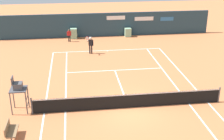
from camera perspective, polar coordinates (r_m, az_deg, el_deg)
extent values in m
plane|color=#C67042|center=(19.56, 3.16, -7.06)|extent=(80.00, 80.00, 0.00)
cube|color=white|center=(30.20, -0.87, 3.69)|extent=(10.60, 0.10, 0.01)
cube|color=white|center=(19.38, -12.59, -7.89)|extent=(0.10, 23.40, 0.01)
cube|color=white|center=(19.29, -8.71, -7.73)|extent=(0.10, 23.40, 0.01)
cube|color=white|center=(20.61, 14.23, -6.14)|extent=(0.10, 23.40, 0.01)
cube|color=white|center=(21.10, 17.53, -5.82)|extent=(0.10, 23.40, 0.01)
cube|color=white|center=(25.26, 0.53, -0.05)|extent=(8.00, 0.10, 0.01)
cube|color=white|center=(22.36, 1.67, -3.11)|extent=(0.10, 6.40, 0.01)
cube|color=white|center=(30.06, -0.84, 3.61)|extent=(0.10, 0.24, 0.01)
cylinder|color=#4C4C51|center=(19.21, -14.81, -6.58)|extent=(0.10, 0.10, 1.07)
cylinder|color=#4C4C51|center=(21.17, 19.42, -4.37)|extent=(0.10, 0.10, 1.07)
cube|color=black|center=(19.33, 3.19, -5.83)|extent=(12.00, 0.03, 0.95)
cube|color=white|center=(19.13, 3.22, -4.65)|extent=(12.00, 0.04, 0.06)
cube|color=#233D4C|center=(34.91, -1.91, 8.48)|extent=(25.00, 0.24, 2.67)
cube|color=#2D6BA8|center=(36.17, 10.27, 9.41)|extent=(1.55, 0.02, 0.44)
cube|color=white|center=(35.43, 6.03, 9.55)|extent=(2.19, 0.02, 0.44)
cube|color=white|center=(34.78, 0.73, 9.76)|extent=(2.11, 0.02, 0.44)
cube|color=#8CB793|center=(34.41, -7.20, 6.81)|extent=(0.71, 0.70, 1.14)
cube|color=#8CB793|center=(34.98, 2.98, 7.06)|extent=(0.70, 0.70, 0.97)
cylinder|color=#47474C|center=(20.00, -15.45, -4.83)|extent=(0.07, 0.07, 1.46)
cylinder|color=#47474C|center=(19.21, -15.77, -6.03)|extent=(0.07, 0.07, 1.46)
cylinder|color=#47474C|center=(20.16, -17.99, -4.92)|extent=(0.07, 0.07, 1.46)
cylinder|color=#47474C|center=(19.37, -18.41, -6.11)|extent=(0.07, 0.07, 1.46)
cylinder|color=#47474C|center=(19.73, -15.52, -6.17)|extent=(0.04, 0.81, 0.04)
cylinder|color=#47474C|center=(19.54, -15.65, -5.04)|extent=(0.04, 0.81, 0.04)
cube|color=#47474C|center=(19.35, -17.15, -3.46)|extent=(1.00, 1.00, 0.06)
cube|color=#4C4C51|center=(19.26, -17.23, -2.84)|extent=(0.52, 0.56, 0.40)
cube|color=#4C4C51|center=(19.16, -18.20, -1.86)|extent=(0.06, 0.56, 0.45)
cylinder|color=#38383D|center=(17.89, -17.72, -10.49)|extent=(0.06, 0.06, 0.38)
cube|color=olive|center=(17.31, -18.10, -10.83)|extent=(0.48, 1.28, 0.08)
cube|color=olive|center=(17.23, -19.09, -10.13)|extent=(0.06, 1.28, 0.42)
cylinder|color=black|center=(29.21, -3.83, 3.85)|extent=(0.13, 0.13, 0.82)
cylinder|color=black|center=(29.24, -4.19, 3.85)|extent=(0.13, 0.13, 0.82)
cube|color=black|center=(29.02, -4.04, 5.16)|extent=(0.40, 0.27, 0.58)
sphere|color=beige|center=(28.90, -4.07, 5.92)|extent=(0.23, 0.23, 0.23)
cylinder|color=white|center=(28.88, -4.07, 6.08)|extent=(0.21, 0.21, 0.06)
cylinder|color=black|center=(29.00, -3.59, 5.08)|extent=(0.09, 0.09, 0.55)
cylinder|color=beige|center=(28.71, -4.58, 5.46)|extent=(0.19, 0.56, 0.09)
cylinder|color=black|center=(28.42, -4.66, 5.51)|extent=(0.03, 0.03, 0.22)
torus|color=#DB3838|center=(28.35, -4.68, 6.00)|extent=(0.30, 0.08, 0.30)
cylinder|color=silver|center=(28.35, -4.68, 6.00)|extent=(0.26, 0.05, 0.26)
cylinder|color=black|center=(33.33, -7.88, 5.87)|extent=(0.11, 0.11, 0.69)
cylinder|color=black|center=(33.31, -8.14, 5.85)|extent=(0.11, 0.11, 0.69)
cube|color=#AD1E1E|center=(33.17, -8.06, 6.83)|extent=(0.33, 0.21, 0.48)
sphere|color=brown|center=(33.08, -8.09, 7.39)|extent=(0.19, 0.19, 0.19)
cylinder|color=#AD1E1E|center=(33.20, -7.73, 6.80)|extent=(0.07, 0.07, 0.46)
cylinder|color=#AD1E1E|center=(33.15, -8.39, 6.74)|extent=(0.07, 0.07, 0.46)
sphere|color=#CCE033|center=(28.82, 7.59, 2.65)|extent=(0.07, 0.07, 0.07)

